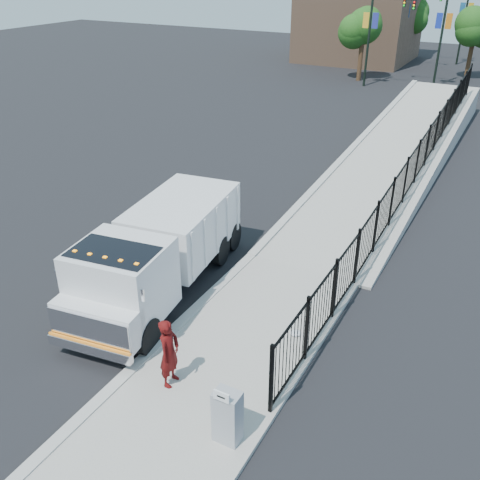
% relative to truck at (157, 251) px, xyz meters
% --- Properties ---
extents(ground, '(120.00, 120.00, 0.00)m').
position_rel_truck_xyz_m(ground, '(1.51, -0.88, -1.43)').
color(ground, black).
rests_on(ground, ground).
extents(sidewalk, '(3.55, 12.00, 0.12)m').
position_rel_truck_xyz_m(sidewalk, '(3.43, -2.88, -1.37)').
color(sidewalk, '#9E998E').
rests_on(sidewalk, ground).
extents(curb, '(0.30, 12.00, 0.16)m').
position_rel_truck_xyz_m(curb, '(1.51, -2.88, -1.35)').
color(curb, '#ADAAA3').
rests_on(curb, ground).
extents(ramp, '(3.95, 24.06, 3.19)m').
position_rel_truck_xyz_m(ramp, '(3.63, 15.12, -1.43)').
color(ramp, '#9E998E').
rests_on(ramp, ground).
extents(iron_fence, '(0.10, 28.00, 1.80)m').
position_rel_truck_xyz_m(iron_fence, '(5.06, 11.12, -0.53)').
color(iron_fence, black).
rests_on(iron_fence, ground).
extents(truck, '(3.31, 7.67, 2.55)m').
position_rel_truck_xyz_m(truck, '(0.00, 0.00, 0.00)').
color(truck, black).
rests_on(truck, ground).
extents(worker, '(0.48, 0.67, 1.75)m').
position_rel_truck_xyz_m(worker, '(2.62, -3.17, -0.44)').
color(worker, '#4F0A0A').
rests_on(worker, sidewalk).
extents(utility_cabinet, '(0.55, 0.40, 1.25)m').
position_rel_truck_xyz_m(utility_cabinet, '(4.61, -3.99, -0.69)').
color(utility_cabinet, gray).
rests_on(utility_cabinet, sidewalk).
extents(arrow_sign, '(0.35, 0.04, 0.22)m').
position_rel_truck_xyz_m(arrow_sign, '(4.61, -4.21, 0.05)').
color(arrow_sign, white).
rests_on(arrow_sign, utility_cabinet).
extents(debris, '(0.30, 0.30, 0.08)m').
position_rel_truck_xyz_m(debris, '(4.47, -0.11, -1.27)').
color(debris, silver).
rests_on(debris, sidewalk).
extents(light_pole_0, '(3.77, 0.22, 8.00)m').
position_rel_truck_xyz_m(light_pole_0, '(-2.90, 31.54, 2.93)').
color(light_pole_0, black).
rests_on(light_pole_0, ground).
extents(light_pole_1, '(3.78, 0.22, 8.00)m').
position_rel_truck_xyz_m(light_pole_1, '(1.38, 33.75, 2.93)').
color(light_pole_1, black).
rests_on(light_pole_1, ground).
extents(light_pole_2, '(3.77, 0.22, 8.00)m').
position_rel_truck_xyz_m(light_pole_2, '(-2.71, 41.07, 2.93)').
color(light_pole_2, black).
rests_on(light_pole_2, ground).
extents(light_pole_3, '(3.77, 0.22, 8.00)m').
position_rel_truck_xyz_m(light_pole_3, '(1.39, 45.10, 2.93)').
color(light_pole_3, black).
rests_on(light_pole_3, ground).
extents(tree_0, '(2.88, 2.88, 5.44)m').
position_rel_truck_xyz_m(tree_0, '(-4.20, 33.37, 2.53)').
color(tree_0, '#382314').
rests_on(tree_0, ground).
extents(tree_1, '(2.60, 2.60, 5.30)m').
position_rel_truck_xyz_m(tree_1, '(3.45, 38.52, 2.51)').
color(tree_1, '#382314').
rests_on(tree_1, ground).
extents(tree_2, '(2.93, 2.93, 5.47)m').
position_rel_truck_xyz_m(tree_2, '(-3.12, 45.89, 2.53)').
color(tree_2, '#382314').
rests_on(tree_2, ground).
extents(building, '(10.00, 10.00, 8.00)m').
position_rel_truck_xyz_m(building, '(-7.49, 43.12, 2.57)').
color(building, '#8C664C').
rests_on(building, ground).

